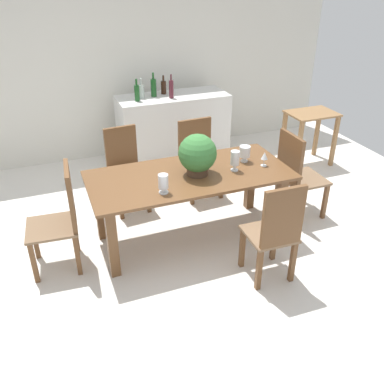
% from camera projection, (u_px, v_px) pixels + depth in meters
% --- Properties ---
extents(ground_plane, '(7.04, 7.04, 0.00)m').
position_uv_depth(ground_plane, '(191.00, 238.00, 4.52)').
color(ground_plane, silver).
extents(back_wall, '(6.40, 0.10, 2.60)m').
position_uv_depth(back_wall, '(127.00, 66.00, 6.01)').
color(back_wall, silver).
rests_on(back_wall, ground).
extents(dining_table, '(2.04, 0.93, 0.76)m').
position_uv_depth(dining_table, '(190.00, 185.00, 4.24)').
color(dining_table, brown).
rests_on(dining_table, ground).
extents(chair_foot_end, '(0.46, 0.47, 1.01)m').
position_uv_depth(chair_foot_end, '(296.00, 172.00, 4.68)').
color(chair_foot_end, brown).
rests_on(chair_foot_end, ground).
extents(chair_near_right, '(0.43, 0.43, 1.02)m').
position_uv_depth(chair_near_right, '(276.00, 230.00, 3.67)').
color(chair_near_right, brown).
rests_on(chair_near_right, ground).
extents(chair_far_left, '(0.45, 0.48, 0.97)m').
position_uv_depth(chair_far_left, '(125.00, 165.00, 4.90)').
color(chair_far_left, brown).
rests_on(chair_far_left, ground).
extents(chair_head_end, '(0.50, 0.49, 1.04)m').
position_uv_depth(chair_head_end, '(62.00, 215.00, 3.87)').
color(chair_head_end, brown).
rests_on(chair_head_end, ground).
extents(chair_far_right, '(0.49, 0.45, 0.95)m').
position_uv_depth(chair_far_right, '(198.00, 154.00, 5.19)').
color(chair_far_right, brown).
rests_on(chair_far_right, ground).
extents(flower_centerpiece, '(0.38, 0.38, 0.42)m').
position_uv_depth(flower_centerpiece, '(198.00, 154.00, 4.07)').
color(flower_centerpiece, '#4C3828').
rests_on(flower_centerpiece, dining_table).
extents(crystal_vase_left, '(0.09, 0.09, 0.18)m').
position_uv_depth(crystal_vase_left, '(163.00, 182.00, 3.79)').
color(crystal_vase_left, silver).
rests_on(crystal_vase_left, dining_table).
extents(crystal_vase_center_near, '(0.12, 0.12, 0.17)m').
position_uv_depth(crystal_vase_center_near, '(245.00, 152.00, 4.39)').
color(crystal_vase_center_near, silver).
rests_on(crystal_vase_center_near, dining_table).
extents(crystal_vase_right, '(0.09, 0.09, 0.21)m').
position_uv_depth(crystal_vase_right, '(235.00, 159.00, 4.19)').
color(crystal_vase_right, silver).
rests_on(crystal_vase_right, dining_table).
extents(wine_glass, '(0.07, 0.07, 0.15)m').
position_uv_depth(wine_glass, '(264.00, 156.00, 4.30)').
color(wine_glass, silver).
rests_on(wine_glass, dining_table).
extents(kitchen_counter, '(1.55, 0.62, 0.98)m').
position_uv_depth(kitchen_counter, '(173.00, 129.00, 6.06)').
color(kitchen_counter, silver).
rests_on(kitchen_counter, ground).
extents(wine_bottle_green, '(0.08, 0.08, 0.27)m').
position_uv_depth(wine_bottle_green, '(141.00, 91.00, 5.67)').
color(wine_bottle_green, '#B2BFB7').
rests_on(wine_bottle_green, kitchen_counter).
extents(wine_bottle_dark, '(0.07, 0.07, 0.26)m').
position_uv_depth(wine_bottle_dark, '(164.00, 87.00, 5.85)').
color(wine_bottle_dark, black).
rests_on(wine_bottle_dark, kitchen_counter).
extents(wine_bottle_amber, '(0.07, 0.07, 0.29)m').
position_uv_depth(wine_bottle_amber, '(137.00, 93.00, 5.54)').
color(wine_bottle_amber, '#194C1E').
rests_on(wine_bottle_amber, kitchen_counter).
extents(wine_bottle_tall, '(0.08, 0.08, 0.32)m').
position_uv_depth(wine_bottle_tall, '(154.00, 87.00, 5.73)').
color(wine_bottle_tall, '#194C1E').
rests_on(wine_bottle_tall, kitchen_counter).
extents(wine_bottle_clear, '(0.06, 0.06, 0.32)m').
position_uv_depth(wine_bottle_clear, '(171.00, 89.00, 5.66)').
color(wine_bottle_clear, '#511E28').
rests_on(wine_bottle_clear, kitchen_counter).
extents(side_table, '(0.67, 0.49, 0.77)m').
position_uv_depth(side_table, '(310.00, 126.00, 5.93)').
color(side_table, olive).
rests_on(side_table, ground).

